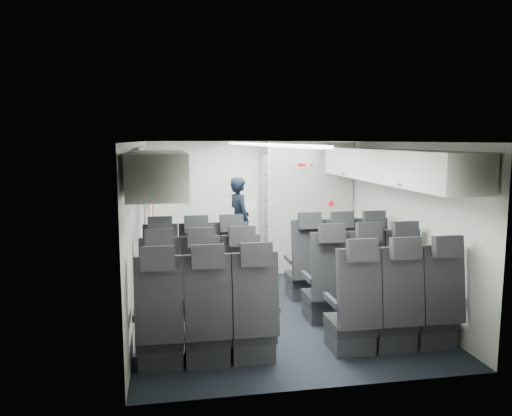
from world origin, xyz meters
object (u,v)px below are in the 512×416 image
object	(u,v)px
flight_attendant	(239,220)
carry_on_bag	(164,172)
seat_row_mid	(283,291)
boarding_door	(149,213)
seat_row_rear	(304,318)
galley_unit	(282,201)
seat_row_front	(268,272)

from	to	relation	value
flight_attendant	carry_on_bag	distance (m)	2.86
seat_row_mid	boarding_door	world-z (taller)	boarding_door
seat_row_mid	seat_row_rear	bearing A→B (deg)	-90.00
galley_unit	flight_attendant	world-z (taller)	galley_unit
seat_row_rear	boarding_door	xyz separation A→B (m)	(-1.64, 3.89, 0.55)
galley_unit	carry_on_bag	world-z (taller)	carry_on_bag
seat_row_rear	boarding_door	size ratio (longest dim) A/B	1.79
seat_row_front	galley_unit	world-z (taller)	galley_unit
boarding_door	carry_on_bag	distance (m)	2.37
seat_row_rear	boarding_door	world-z (taller)	boarding_door
seat_row_rear	carry_on_bag	world-z (taller)	carry_on_bag
seat_row_mid	seat_row_rear	distance (m)	0.90
boarding_door	flight_attendant	world-z (taller)	boarding_door
seat_row_mid	carry_on_bag	xyz separation A→B (m)	(-1.36, 0.78, 1.38)
galley_unit	carry_on_bag	distance (m)	4.17
seat_row_front	galley_unit	xyz separation A→B (m)	(0.95, 3.25, 0.55)
flight_attendant	carry_on_bag	size ratio (longest dim) A/B	3.76
seat_row_front	seat_row_mid	world-z (taller)	same
seat_row_rear	galley_unit	size ratio (longest dim) A/B	1.75
carry_on_bag	seat_row_front	bearing A→B (deg)	-11.48
seat_row_rear	flight_attendant	distance (m)	4.04
galley_unit	flight_attendant	distance (m)	1.46
galley_unit	boarding_door	distance (m)	2.84
seat_row_front	flight_attendant	xyz separation A→B (m)	(-0.07, 2.23, 0.36)
seat_row_mid	boarding_door	size ratio (longest dim) A/B	1.79
seat_row_rear	flight_attendant	xyz separation A→B (m)	(-0.07, 4.03, 0.36)
seat_row_front	carry_on_bag	size ratio (longest dim) A/B	8.17
seat_row_mid	flight_attendant	xyz separation A→B (m)	(-0.07, 3.13, 0.36)
galley_unit	flight_attendant	xyz separation A→B (m)	(-1.02, -1.03, -0.18)
seat_row_front	flight_attendant	size ratio (longest dim) A/B	2.17
seat_row_mid	seat_row_rear	size ratio (longest dim) A/B	1.00
seat_row_mid	carry_on_bag	size ratio (longest dim) A/B	8.17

